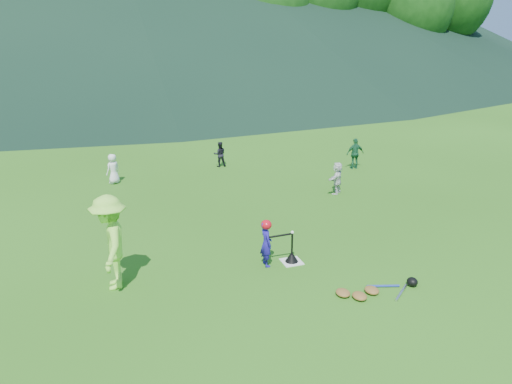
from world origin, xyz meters
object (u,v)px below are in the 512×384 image
Objects in this scene: adult_coach at (110,242)px; batting_tee at (292,257)px; batter_child at (266,244)px; fielder_b at (220,154)px; equipment_pile at (372,290)px; home_plate at (292,262)px; fielder_a at (113,169)px; fielder_c at (355,154)px; fielder_d at (337,178)px.

adult_coach is 2.92× the size of batting_tee.
adult_coach is at bearing 87.07° from batter_child.
fielder_b is 10.24m from equipment_pile.
adult_coach reaches higher than batter_child.
adult_coach is at bearing 177.37° from batting_tee.
fielder_b is at bearing 86.06° from batting_tee.
fielder_a reaches higher than home_plate.
fielder_a is 1.07× the size of fielder_b.
adult_coach is at bearing 68.29° from fielder_b.
adult_coach is at bearing 157.77° from equipment_pile.
equipment_pile is (1.60, -1.87, -0.47)m from batter_child.
fielder_c is at bearing 138.34° from fielder_a.
fielder_d reaches higher than batting_tee.
batter_child is 0.92× the size of fielder_c.
fielder_d is (6.69, -3.46, 0.01)m from fielder_a.
home_plate is at bearing 92.85° from adult_coach.
batting_tee is (3.41, -7.52, -0.38)m from fielder_a.
batting_tee is (0.00, 0.00, 0.12)m from home_plate.
batter_child is at bearing 1.06° from fielder_d.
batter_child is 0.59× the size of equipment_pile.
batting_tee is (-5.30, -6.47, -0.45)m from fielder_c.
fielder_c reaches higher than fielder_a.
batter_child is at bearing 130.42° from equipment_pile.
fielder_c is at bearing 129.79° from adult_coach.
batter_child is at bearing 175.14° from batting_tee.
home_plate is 8.44m from fielder_b.
fielder_a is at bearing 114.38° from home_plate.
batting_tee is at bearing 118.52° from equipment_pile.
home_plate is 0.80m from batter_child.
fielder_b is at bearing 92.31° from equipment_pile.
home_plate is 0.44× the size of fielder_a.
fielder_d reaches higher than equipment_pile.
adult_coach is 9.38m from fielder_b.
equipment_pile is at bearing 66.59° from fielder_c.
batter_child is 8.43m from fielder_b.
fielder_d is 6.32m from equipment_pile.
home_plate is 5.24m from fielder_d.
batter_child is at bearing 93.26° from adult_coach.
batting_tee is 2.08m from equipment_pile.
equipment_pile is at bearing -61.48° from batting_tee.
fielder_c is at bearing 164.63° from fielder_b.
home_plate is 2.08m from equipment_pile.
fielder_a reaches higher than batting_tee.
batter_child is 1.11× the size of fielder_b.
fielder_c is 9.36m from equipment_pile.
fielder_a is at bearing 114.38° from batting_tee.
batting_tee reaches higher than home_plate.
fielder_c is 1.70× the size of batting_tee.
fielder_d is (2.70, -4.35, 0.04)m from fielder_b.
batter_child is 1.02× the size of fielder_d.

